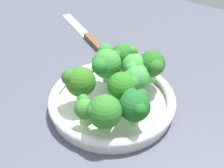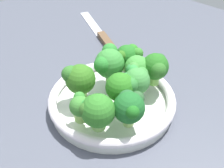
{
  "view_description": "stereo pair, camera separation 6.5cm",
  "coord_description": "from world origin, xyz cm",
  "px_view_note": "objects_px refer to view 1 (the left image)",
  "views": [
    {
      "loc": [
        41.74,
        32.27,
        46.97
      ],
      "look_at": [
        -1.29,
        3.79,
        6.59
      ],
      "focal_mm": 50.21,
      "sensor_mm": 36.0,
      "label": 1
    },
    {
      "loc": [
        37.79,
        37.48,
        46.97
      ],
      "look_at": [
        -1.29,
        3.79,
        6.59
      ],
      "focal_mm": 50.21,
      "sensor_mm": 36.0,
      "label": 2
    }
  ],
  "objects_px": {
    "broccoli_floret_4": "(135,105)",
    "broccoli_floret_8": "(136,79)",
    "knife": "(87,35)",
    "broccoli_floret_1": "(105,63)",
    "broccoli_floret_9": "(86,108)",
    "broccoli_floret_3": "(79,81)",
    "broccoli_floret_6": "(134,67)",
    "bowl": "(112,101)",
    "broccoli_floret_0": "(123,55)",
    "broccoli_floret_5": "(153,64)",
    "broccoli_floret_7": "(104,112)",
    "broccoli_floret_2": "(122,87)"
  },
  "relations": [
    {
      "from": "broccoli_floret_3",
      "to": "broccoli_floret_6",
      "type": "relative_size",
      "value": 1.1
    },
    {
      "from": "broccoli_floret_8",
      "to": "broccoli_floret_5",
      "type": "bearing_deg",
      "value": 173.49
    },
    {
      "from": "broccoli_floret_8",
      "to": "broccoli_floret_9",
      "type": "bearing_deg",
      "value": -16.73
    },
    {
      "from": "broccoli_floret_1",
      "to": "broccoli_floret_5",
      "type": "relative_size",
      "value": 1.06
    },
    {
      "from": "broccoli_floret_5",
      "to": "broccoli_floret_6",
      "type": "xyz_separation_m",
      "value": [
        0.03,
        -0.03,
        -0.0
      ]
    },
    {
      "from": "broccoli_floret_4",
      "to": "knife",
      "type": "xyz_separation_m",
      "value": [
        -0.26,
        -0.32,
        -0.07
      ]
    },
    {
      "from": "bowl",
      "to": "broccoli_floret_0",
      "type": "relative_size",
      "value": 4.13
    },
    {
      "from": "broccoli_floret_4",
      "to": "broccoli_floret_8",
      "type": "height_order",
      "value": "broccoli_floret_4"
    },
    {
      "from": "broccoli_floret_8",
      "to": "broccoli_floret_6",
      "type": "bearing_deg",
      "value": -143.97
    },
    {
      "from": "broccoli_floret_3",
      "to": "broccoli_floret_7",
      "type": "xyz_separation_m",
      "value": [
        0.04,
        0.09,
        -0.0
      ]
    },
    {
      "from": "broccoli_floret_4",
      "to": "broccoli_floret_7",
      "type": "relative_size",
      "value": 0.96
    },
    {
      "from": "broccoli_floret_3",
      "to": "broccoli_floret_4",
      "type": "distance_m",
      "value": 0.13
    },
    {
      "from": "broccoli_floret_4",
      "to": "broccoli_floret_9",
      "type": "height_order",
      "value": "broccoli_floret_4"
    },
    {
      "from": "broccoli_floret_1",
      "to": "broccoli_floret_3",
      "type": "xyz_separation_m",
      "value": [
        0.08,
        -0.01,
        -0.0
      ]
    },
    {
      "from": "broccoli_floret_0",
      "to": "broccoli_floret_3",
      "type": "relative_size",
      "value": 0.87
    },
    {
      "from": "broccoli_floret_7",
      "to": "broccoli_floret_9",
      "type": "height_order",
      "value": "broccoli_floret_7"
    },
    {
      "from": "broccoli_floret_1",
      "to": "broccoli_floret_9",
      "type": "distance_m",
      "value": 0.14
    },
    {
      "from": "broccoli_floret_1",
      "to": "broccoli_floret_2",
      "type": "xyz_separation_m",
      "value": [
        0.05,
        0.07,
        -0.0
      ]
    },
    {
      "from": "broccoli_floret_5",
      "to": "broccoli_floret_7",
      "type": "distance_m",
      "value": 0.18
    },
    {
      "from": "broccoli_floret_6",
      "to": "broccoli_floret_8",
      "type": "height_order",
      "value": "same"
    },
    {
      "from": "broccoli_floret_8",
      "to": "knife",
      "type": "xyz_separation_m",
      "value": [
        -0.19,
        -0.28,
        -0.07
      ]
    },
    {
      "from": "broccoli_floret_1",
      "to": "broccoli_floret_6",
      "type": "height_order",
      "value": "broccoli_floret_1"
    },
    {
      "from": "knife",
      "to": "broccoli_floret_0",
      "type": "bearing_deg",
      "value": 58.75
    },
    {
      "from": "broccoli_floret_2",
      "to": "knife",
      "type": "relative_size",
      "value": 0.31
    },
    {
      "from": "broccoli_floret_2",
      "to": "broccoli_floret_6",
      "type": "relative_size",
      "value": 1.09
    },
    {
      "from": "broccoli_floret_5",
      "to": "broccoli_floret_7",
      "type": "xyz_separation_m",
      "value": [
        0.18,
        -0.01,
        -0.0
      ]
    },
    {
      "from": "bowl",
      "to": "broccoli_floret_9",
      "type": "xyz_separation_m",
      "value": [
        0.09,
        0.0,
        0.05
      ]
    },
    {
      "from": "broccoli_floret_2",
      "to": "broccoli_floret_8",
      "type": "relative_size",
      "value": 1.09
    },
    {
      "from": "bowl",
      "to": "broccoli_floret_2",
      "type": "distance_m",
      "value": 0.07
    },
    {
      "from": "bowl",
      "to": "broccoli_floret_1",
      "type": "bearing_deg",
      "value": -130.63
    },
    {
      "from": "broccoli_floret_5",
      "to": "knife",
      "type": "bearing_deg",
      "value": -114.61
    },
    {
      "from": "broccoli_floret_1",
      "to": "broccoli_floret_7",
      "type": "bearing_deg",
      "value": 33.27
    },
    {
      "from": "broccoli_floret_3",
      "to": "bowl",
      "type": "bearing_deg",
      "value": 131.91
    },
    {
      "from": "broccoli_floret_7",
      "to": "broccoli_floret_8",
      "type": "bearing_deg",
      "value": -179.1
    },
    {
      "from": "broccoli_floret_9",
      "to": "broccoli_floret_1",
      "type": "bearing_deg",
      "value": -161.55
    },
    {
      "from": "broccoli_floret_6",
      "to": "knife",
      "type": "height_order",
      "value": "broccoli_floret_6"
    },
    {
      "from": "bowl",
      "to": "broccoli_floret_3",
      "type": "relative_size",
      "value": 3.61
    },
    {
      "from": "broccoli_floret_0",
      "to": "broccoli_floret_9",
      "type": "height_order",
      "value": "broccoli_floret_0"
    },
    {
      "from": "bowl",
      "to": "broccoli_floret_9",
      "type": "distance_m",
      "value": 0.11
    },
    {
      "from": "bowl",
      "to": "broccoli_floret_7",
      "type": "xyz_separation_m",
      "value": [
        0.09,
        0.04,
        0.06
      ]
    },
    {
      "from": "broccoli_floret_5",
      "to": "broccoli_floret_6",
      "type": "bearing_deg",
      "value": -48.51
    },
    {
      "from": "broccoli_floret_4",
      "to": "broccoli_floret_6",
      "type": "distance_m",
      "value": 0.12
    },
    {
      "from": "broccoli_floret_8",
      "to": "broccoli_floret_2",
      "type": "bearing_deg",
      "value": -7.83
    },
    {
      "from": "broccoli_floret_1",
      "to": "knife",
      "type": "bearing_deg",
      "value": -133.67
    },
    {
      "from": "broccoli_floret_5",
      "to": "broccoli_floret_7",
      "type": "bearing_deg",
      "value": -1.63
    },
    {
      "from": "broccoli_floret_0",
      "to": "broccoli_floret_9",
      "type": "relative_size",
      "value": 1.2
    },
    {
      "from": "broccoli_floret_0",
      "to": "knife",
      "type": "relative_size",
      "value": 0.27
    },
    {
      "from": "bowl",
      "to": "broccoli_floret_2",
      "type": "bearing_deg",
      "value": 67.94
    },
    {
      "from": "broccoli_floret_6",
      "to": "broccoli_floret_9",
      "type": "relative_size",
      "value": 1.25
    },
    {
      "from": "broccoli_floret_2",
      "to": "broccoli_floret_7",
      "type": "relative_size",
      "value": 1.01
    }
  ]
}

